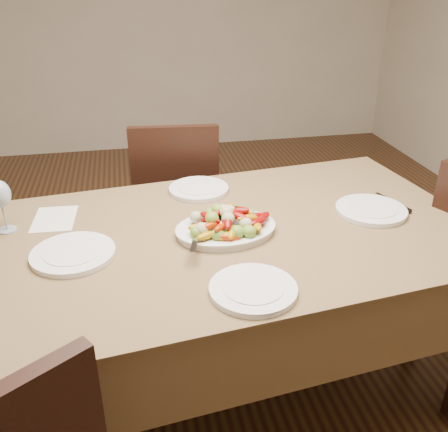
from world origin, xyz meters
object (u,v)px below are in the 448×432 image
object	(u,v)px
dining_table	(224,316)
plate_near	(253,290)
plate_far	(199,189)
wine_glass	(2,205)
chair_far	(177,202)
plate_left	(73,254)
plate_right	(371,210)
serving_platter	(226,231)

from	to	relation	value
dining_table	plate_near	xyz separation A→B (m)	(0.01, -0.38, 0.39)
plate_far	wine_glass	distance (m)	0.76
chair_far	plate_left	world-z (taller)	chair_far
chair_far	plate_right	xyz separation A→B (m)	(0.67, -0.84, 0.29)
chair_far	wine_glass	distance (m)	1.06
dining_table	plate_right	xyz separation A→B (m)	(0.58, 0.04, 0.39)
plate_far	wine_glass	size ratio (longest dim) A/B	1.22
serving_platter	chair_far	bearing A→B (deg)	95.44
plate_far	wine_glass	xyz separation A→B (m)	(-0.73, -0.21, 0.09)
dining_table	chair_far	world-z (taller)	chair_far
plate_left	dining_table	bearing A→B (deg)	7.70
plate_far	serving_platter	bearing A→B (deg)	-84.43
plate_right	dining_table	bearing A→B (deg)	-176.08
plate_left	plate_right	distance (m)	1.11
plate_near	wine_glass	xyz separation A→B (m)	(-0.77, 0.54, 0.09)
chair_far	plate_far	xyz separation A→B (m)	(0.05, -0.51, 0.29)
dining_table	plate_far	distance (m)	0.54
dining_table	plate_left	bearing A→B (deg)	-172.30
chair_far	plate_far	bearing A→B (deg)	100.74
plate_left	plate_right	size ratio (longest dim) A/B	1.01
chair_far	plate_near	world-z (taller)	chair_far
plate_near	plate_far	bearing A→B (deg)	93.41
plate_near	chair_far	bearing A→B (deg)	94.20
serving_platter	plate_near	xyz separation A→B (m)	(0.01, -0.36, -0.00)
serving_platter	plate_left	bearing A→B (deg)	-174.15
plate_left	plate_far	distance (m)	0.65
plate_right	plate_left	bearing A→B (deg)	-174.30
chair_far	serving_platter	xyz separation A→B (m)	(0.09, -0.90, 0.30)
dining_table	plate_far	bearing A→B (deg)	95.33
chair_far	plate_right	world-z (taller)	chair_far
serving_platter	plate_right	size ratio (longest dim) A/B	1.29
plate_near	serving_platter	bearing A→B (deg)	91.10
serving_platter	plate_near	bearing A→B (deg)	-88.90
chair_far	serving_platter	bearing A→B (deg)	100.83
plate_right	plate_near	distance (m)	0.71
chair_far	plate_right	bearing A→B (deg)	133.82
chair_far	wine_glass	size ratio (longest dim) A/B	4.64
plate_far	plate_near	xyz separation A→B (m)	(0.04, -0.75, 0.00)
dining_table	wine_glass	world-z (taller)	wine_glass
plate_left	plate_near	world-z (taller)	same
plate_right	plate_near	world-z (taller)	same
dining_table	wine_glass	size ratio (longest dim) A/B	8.98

